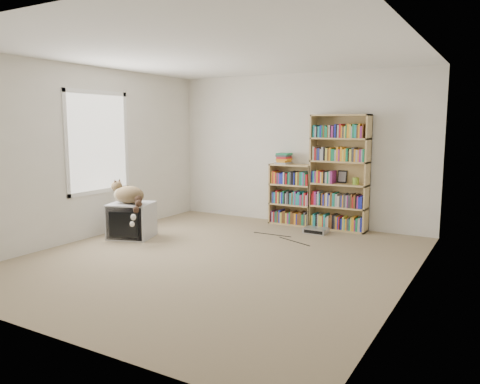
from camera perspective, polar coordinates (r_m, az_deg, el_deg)
The scene contains 17 objects.
floor at distance 5.91m, azimuth -2.64°, elevation -8.11°, with size 4.50×5.00×0.01m, color tan.
wall_back at distance 7.91m, azimuth 7.16°, elevation 5.17°, with size 4.50×0.02×2.50m, color silver.
wall_front at distance 3.84m, azimuth -23.31°, elevation 1.40°, with size 4.50×0.02×2.50m, color silver.
wall_left at distance 7.16m, azimuth -18.10°, elevation 4.51°, with size 0.02×5.00×2.50m, color silver.
wall_right at distance 4.86m, azimuth 20.23°, elevation 2.86°, with size 0.02×5.00×2.50m, color silver.
ceiling at distance 5.74m, azimuth -2.81°, elevation 16.61°, with size 4.50×5.00×0.02m, color white.
window at distance 7.28m, azimuth -16.91°, elevation 5.80°, with size 0.02×1.22×1.52m, color white.
crt_tv at distance 7.11m, azimuth -13.06°, elevation -3.39°, with size 0.73×0.70×0.52m.
cat at distance 6.96m, azimuth -13.28°, elevation -0.66°, with size 0.71×0.51×0.57m.
bookcase_tall at distance 7.54m, azimuth 12.04°, elevation 1.96°, with size 0.91×0.30×1.82m.
bookcase_short at distance 7.87m, azimuth 6.38°, elevation -0.54°, with size 0.74×0.30×1.01m.
book_stack at distance 7.84m, azimuth 5.37°, elevation 4.09°, with size 0.22×0.28×0.18m, color #AE171D.
green_mug at distance 7.45m, azimuth 13.96°, elevation 1.31°, with size 0.10×0.10×0.11m, color #7BA42F.
framed_print at distance 7.61m, azimuth 12.38°, elevation 1.84°, with size 0.15×0.01×0.20m, color black.
dvd_player at distance 7.34m, azimuth 9.24°, elevation -4.65°, with size 0.35×0.25×0.08m, color #B0B0B5.
wall_outlet at distance 7.70m, azimuth -14.18°, elevation -2.07°, with size 0.01×0.08×0.13m, color silver.
floor_cables at distance 6.93m, azimuth 2.92°, elevation -5.63°, with size 1.20×0.70×0.01m, color black, non-canonical shape.
Camera 1 is at (3.07, -4.77, 1.66)m, focal length 35.00 mm.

